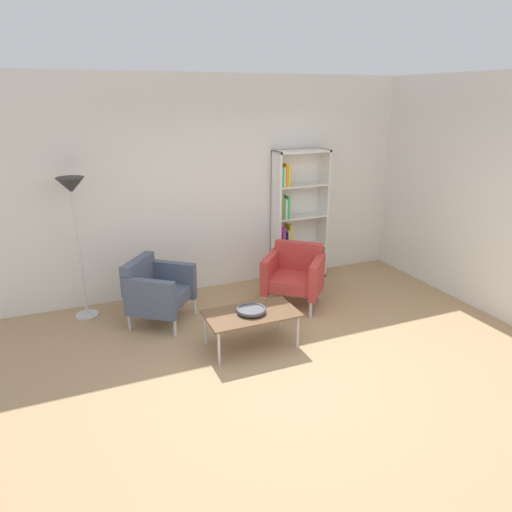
{
  "coord_description": "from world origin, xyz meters",
  "views": [
    {
      "loc": [
        -2.0,
        -3.64,
        2.62
      ],
      "look_at": [
        -0.11,
        0.84,
        0.95
      ],
      "focal_mm": 32.83,
      "sensor_mm": 36.0,
      "label": 1
    }
  ],
  "objects_px": {
    "bookshelf_tall": "(294,219)",
    "armchair_corner_red": "(294,274)",
    "decorative_bowl": "(251,310)",
    "floor_lamp_torchiere": "(73,202)",
    "coffee_table_low": "(251,315)",
    "armchair_spare_guest": "(157,289)"
  },
  "relations": [
    {
      "from": "coffee_table_low",
      "to": "armchair_corner_red",
      "type": "distance_m",
      "value": 1.26
    },
    {
      "from": "floor_lamp_torchiere",
      "to": "bookshelf_tall",
      "type": "bearing_deg",
      "value": 3.05
    },
    {
      "from": "coffee_table_low",
      "to": "floor_lamp_torchiere",
      "type": "height_order",
      "value": "floor_lamp_torchiere"
    },
    {
      "from": "decorative_bowl",
      "to": "floor_lamp_torchiere",
      "type": "relative_size",
      "value": 0.18
    },
    {
      "from": "decorative_bowl",
      "to": "coffee_table_low",
      "type": "bearing_deg",
      "value": -90.0
    },
    {
      "from": "decorative_bowl",
      "to": "floor_lamp_torchiere",
      "type": "bearing_deg",
      "value": 137.3
    },
    {
      "from": "armchair_spare_guest",
      "to": "floor_lamp_torchiere",
      "type": "relative_size",
      "value": 0.55
    },
    {
      "from": "bookshelf_tall",
      "to": "floor_lamp_torchiere",
      "type": "height_order",
      "value": "bookshelf_tall"
    },
    {
      "from": "bookshelf_tall",
      "to": "decorative_bowl",
      "type": "bearing_deg",
      "value": -129.43
    },
    {
      "from": "bookshelf_tall",
      "to": "armchair_spare_guest",
      "type": "relative_size",
      "value": 2.0
    },
    {
      "from": "decorative_bowl",
      "to": "floor_lamp_torchiere",
      "type": "xyz_separation_m",
      "value": [
        -1.62,
        1.49,
        1.01
      ]
    },
    {
      "from": "bookshelf_tall",
      "to": "armchair_spare_guest",
      "type": "xyz_separation_m",
      "value": [
        -2.18,
        -0.64,
        -0.49
      ]
    },
    {
      "from": "bookshelf_tall",
      "to": "armchair_corner_red",
      "type": "distance_m",
      "value": 1.04
    },
    {
      "from": "coffee_table_low",
      "to": "armchair_spare_guest",
      "type": "xyz_separation_m",
      "value": [
        -0.82,
        1.01,
        0.05
      ]
    },
    {
      "from": "bookshelf_tall",
      "to": "decorative_bowl",
      "type": "height_order",
      "value": "bookshelf_tall"
    },
    {
      "from": "coffee_table_low",
      "to": "floor_lamp_torchiere",
      "type": "relative_size",
      "value": 0.57
    },
    {
      "from": "bookshelf_tall",
      "to": "coffee_table_low",
      "type": "relative_size",
      "value": 1.9
    },
    {
      "from": "armchair_corner_red",
      "to": "coffee_table_low",
      "type": "bearing_deg",
      "value": -98.38
    },
    {
      "from": "decorative_bowl",
      "to": "armchair_spare_guest",
      "type": "relative_size",
      "value": 0.34
    },
    {
      "from": "decorative_bowl",
      "to": "armchair_spare_guest",
      "type": "distance_m",
      "value": 1.3
    },
    {
      "from": "decorative_bowl",
      "to": "armchair_spare_guest",
      "type": "height_order",
      "value": "armchair_spare_guest"
    },
    {
      "from": "armchair_spare_guest",
      "to": "floor_lamp_torchiere",
      "type": "height_order",
      "value": "floor_lamp_torchiere"
    }
  ]
}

